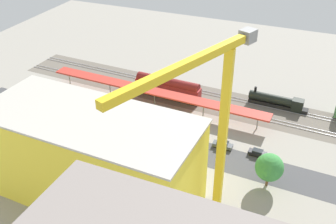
{
  "coord_description": "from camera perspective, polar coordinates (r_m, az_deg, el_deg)",
  "views": [
    {
      "loc": [
        -31.12,
        74.47,
        57.28
      ],
      "look_at": [
        0.36,
        -0.63,
        7.04
      ],
      "focal_mm": 42.24,
      "sensor_mm": 36.0,
      "label": 1
    }
  ],
  "objects": [
    {
      "name": "rail_bed",
      "position": [
        116.6,
        4.27,
        2.16
      ],
      "size": [
        116.48,
        19.99,
        0.01
      ],
      "primitive_type": "cube",
      "rotation": [
        0.0,
        0.0,
        -0.04
      ],
      "color": "#665E54",
      "rests_on": "ground"
    },
    {
      "name": "parked_car_0",
      "position": [
        95.05,
        12.78,
        -5.79
      ],
      "size": [
        4.33,
        2.0,
        1.54
      ],
      "color": "black",
      "rests_on": "ground"
    },
    {
      "name": "parked_car_3",
      "position": [
        100.37,
        -0.85,
        -2.61
      ],
      "size": [
        4.18,
        1.83,
        1.67
      ],
      "color": "black",
      "rests_on": "ground"
    },
    {
      "name": "platform_canopy_near",
      "position": [
        110.91,
        -1.99,
        2.98
      ],
      "size": [
        65.88,
        6.9,
        4.32
      ],
      "color": "#B73328",
      "rests_on": "ground"
    },
    {
      "name": "box_truck_0",
      "position": [
        95.63,
        -8.32,
        -4.3
      ],
      "size": [
        8.44,
        3.52,
        3.31
      ],
      "color": "black",
      "rests_on": "ground"
    },
    {
      "name": "traffic_light",
      "position": [
        93.05,
        -4.4,
        -2.8
      ],
      "size": [
        0.5,
        0.36,
        7.28
      ],
      "color": "#333333",
      "rests_on": "ground"
    },
    {
      "name": "street_tree_3",
      "position": [
        107.01,
        -19.15,
        0.79
      ],
      "size": [
        5.03,
        5.03,
        7.99
      ],
      "color": "brown",
      "rests_on": "ground"
    },
    {
      "name": "tower_crane",
      "position": [
        63.41,
        6.56,
        -2.24
      ],
      "size": [
        11.92,
        28.76,
        36.47
      ],
      "color": "gray",
      "rests_on": "ground"
    },
    {
      "name": "parked_car_1",
      "position": [
        96.04,
        7.89,
        -4.71
      ],
      "size": [
        4.82,
        1.94,
        1.76
      ],
      "color": "black",
      "rests_on": "ground"
    },
    {
      "name": "street_asphalt",
      "position": [
        97.26,
        -0.47,
        -4.41
      ],
      "size": [
        116.22,
        13.99,
        0.01
      ],
      "primitive_type": "cube",
      "rotation": [
        0.0,
        0.0,
        -0.04
      ],
      "color": "#424244",
      "rests_on": "ground"
    },
    {
      "name": "locomotive",
      "position": [
        114.86,
        15.69,
        1.45
      ],
      "size": [
        16.61,
        3.17,
        4.83
      ],
      "color": "black",
      "rests_on": "ground"
    },
    {
      "name": "street_tree_4",
      "position": [
        97.41,
        -9.81,
        -1.2
      ],
      "size": [
        5.76,
        5.76,
        8.04
      ],
      "color": "brown",
      "rests_on": "ground"
    },
    {
      "name": "track_rails",
      "position": [
        116.51,
        4.27,
        2.23
      ],
      "size": [
        115.84,
        13.56,
        0.12
      ],
      "color": "#9E9EA8",
      "rests_on": "ground"
    },
    {
      "name": "ground_plane",
      "position": [
        98.97,
        0.05,
        -3.69
      ],
      "size": [
        185.5,
        185.5,
        0.0
      ],
      "primitive_type": "plane",
      "color": "gray",
      "rests_on": "ground"
    },
    {
      "name": "parked_car_2",
      "position": [
        97.82,
        3.38,
        -3.66
      ],
      "size": [
        4.31,
        2.07,
        1.81
      ],
      "color": "black",
      "rests_on": "ground"
    },
    {
      "name": "street_tree_2",
      "position": [
        107.37,
        -19.34,
        0.78
      ],
      "size": [
        5.84,
        5.84,
        8.27
      ],
      "color": "brown",
      "rests_on": "ground"
    },
    {
      "name": "construction_building",
      "position": [
        78.51,
        -10.84,
        -6.67
      ],
      "size": [
        41.79,
        19.25,
        18.6
      ],
      "primitive_type": "cube",
      "rotation": [
        0.0,
        0.0,
        -0.04
      ],
      "color": "yellow",
      "rests_on": "ground"
    },
    {
      "name": "street_tree_0",
      "position": [
        107.02,
        -17.86,
        0.91
      ],
      "size": [
        5.47,
        5.47,
        7.99
      ],
      "color": "brown",
      "rests_on": "ground"
    },
    {
      "name": "construction_roof_slab",
      "position": [
        73.09,
        -11.58,
        -0.82
      ],
      "size": [
        42.42,
        19.87,
        0.4
      ],
      "primitive_type": "cube",
      "rotation": [
        0.0,
        0.0,
        -0.04
      ],
      "color": "#B7B2A8",
      "rests_on": "construction_building"
    },
    {
      "name": "freight_coach_far",
      "position": [
        114.56,
        -0.05,
        3.59
      ],
      "size": [
        20.03,
        3.87,
        6.35
      ],
      "color": "black",
      "rests_on": "ground"
    },
    {
      "name": "street_tree_1",
      "position": [
        84.8,
        14.42,
        -7.75
      ],
      "size": [
        5.92,
        5.92,
        7.8
      ],
      "color": "brown",
      "rests_on": "ground"
    }
  ]
}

